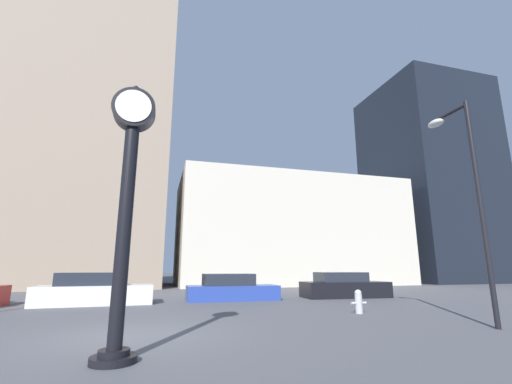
{
  "coord_description": "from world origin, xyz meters",
  "views": [
    {
      "loc": [
        0.54,
        -9.08,
        1.57
      ],
      "look_at": [
        6.23,
        10.8,
        6.16
      ],
      "focal_mm": 24.0,
      "sensor_mm": 36.0,
      "label": 1
    }
  ],
  "objects_px": {
    "car_black": "(344,287)",
    "fire_hydrant_near": "(359,301)",
    "car_white": "(94,291)",
    "car_blue": "(231,289)",
    "street_lamp_right": "(465,174)",
    "street_clock": "(127,197)"
  },
  "relations": [
    {
      "from": "street_clock",
      "to": "fire_hydrant_near",
      "type": "bearing_deg",
      "value": 30.63
    },
    {
      "from": "car_white",
      "to": "street_lamp_right",
      "type": "relative_size",
      "value": 0.75
    },
    {
      "from": "street_clock",
      "to": "car_white",
      "type": "relative_size",
      "value": 1.05
    },
    {
      "from": "car_black",
      "to": "street_lamp_right",
      "type": "xyz_separation_m",
      "value": [
        -1.19,
        -9.46,
        3.74
      ]
    },
    {
      "from": "street_clock",
      "to": "car_blue",
      "type": "relative_size",
      "value": 1.14
    },
    {
      "from": "street_lamp_right",
      "to": "street_clock",
      "type": "bearing_deg",
      "value": -173.22
    },
    {
      "from": "car_blue",
      "to": "fire_hydrant_near",
      "type": "xyz_separation_m",
      "value": [
        3.27,
        -6.18,
        -0.12
      ]
    },
    {
      "from": "car_white",
      "to": "fire_hydrant_near",
      "type": "height_order",
      "value": "car_white"
    },
    {
      "from": "street_clock",
      "to": "car_black",
      "type": "bearing_deg",
      "value": 45.14
    },
    {
      "from": "street_clock",
      "to": "car_black",
      "type": "xyz_separation_m",
      "value": [
        10.51,
        10.56,
        -2.3
      ]
    },
    {
      "from": "car_white",
      "to": "car_black",
      "type": "distance_m",
      "value": 12.47
    },
    {
      "from": "fire_hydrant_near",
      "to": "street_lamp_right",
      "type": "height_order",
      "value": "street_lamp_right"
    },
    {
      "from": "street_clock",
      "to": "car_white",
      "type": "distance_m",
      "value": 10.74
    },
    {
      "from": "car_black",
      "to": "car_white",
      "type": "bearing_deg",
      "value": -175.68
    },
    {
      "from": "car_blue",
      "to": "street_lamp_right",
      "type": "bearing_deg",
      "value": -61.74
    },
    {
      "from": "car_black",
      "to": "fire_hydrant_near",
      "type": "xyz_separation_m",
      "value": [
        -2.97,
        -6.1,
        -0.15
      ]
    },
    {
      "from": "car_white",
      "to": "car_blue",
      "type": "height_order",
      "value": "car_white"
    },
    {
      "from": "street_clock",
      "to": "car_blue",
      "type": "height_order",
      "value": "street_clock"
    },
    {
      "from": "fire_hydrant_near",
      "to": "car_black",
      "type": "bearing_deg",
      "value": 64.05
    },
    {
      "from": "car_black",
      "to": "street_lamp_right",
      "type": "relative_size",
      "value": 0.73
    },
    {
      "from": "car_blue",
      "to": "street_lamp_right",
      "type": "height_order",
      "value": "street_lamp_right"
    },
    {
      "from": "street_clock",
      "to": "car_black",
      "type": "relative_size",
      "value": 1.09
    }
  ]
}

